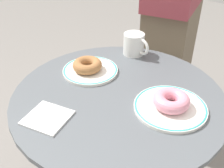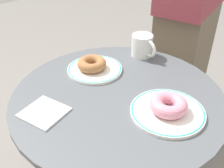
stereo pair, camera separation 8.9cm
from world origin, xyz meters
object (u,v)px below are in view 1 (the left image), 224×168
donut_pink_frosted (171,100)px  coffee_mug (134,44)px  paper_napkin (47,118)px  plate_left (90,70)px  person_figure (174,6)px  cafe_table (118,141)px  donut_cinnamon (87,65)px  plate_right (170,107)px

donut_pink_frosted → coffee_mug: 0.37m
paper_napkin → coffee_mug: bearing=96.1°
plate_left → donut_pink_frosted: size_ratio=1.82×
donut_pink_frosted → plate_left: bearing=-179.1°
plate_left → person_figure: 0.60m
cafe_table → person_figure: size_ratio=0.43×
donut_cinnamon → person_figure: (0.01, 0.60, 0.08)m
plate_left → plate_right: same height
cafe_table → plate_left: size_ratio=3.44×
donut_pink_frosted → paper_napkin: (-0.25, -0.28, -0.03)m
plate_left → paper_napkin: (0.09, -0.27, -0.00)m
cafe_table → plate_right: plate_right is taller
plate_left → paper_napkin: bearing=-71.5°
paper_napkin → person_figure: (-0.09, 0.86, 0.10)m
donut_cinnamon → coffee_mug: coffee_mug is taller
donut_cinnamon → person_figure: 0.60m
plate_left → donut_cinnamon: (-0.01, -0.01, 0.02)m
plate_right → donut_pink_frosted: size_ratio=1.99×
donut_cinnamon → coffee_mug: size_ratio=0.87×
coffee_mug → person_figure: person_figure is taller
person_figure → coffee_mug: bearing=-84.4°
plate_right → donut_pink_frosted: 0.03m
plate_right → person_figure: person_figure is taller
person_figure → plate_right: bearing=-59.8°
donut_cinnamon → donut_pink_frosted: (0.35, 0.01, 0.00)m
cafe_table → plate_left: (-0.17, 0.04, 0.23)m
cafe_table → donut_pink_frosted: bearing=14.7°
paper_napkin → person_figure: size_ratio=0.07×
plate_left → donut_cinnamon: donut_cinnamon is taller
plate_left → coffee_mug: size_ratio=1.64×
donut_cinnamon → coffee_mug: 0.24m
plate_right → donut_cinnamon: donut_cinnamon is taller
donut_pink_frosted → coffee_mug: coffee_mug is taller
plate_right → cafe_table: bearing=-165.3°
coffee_mug → cafe_table: bearing=-63.1°
person_figure → donut_pink_frosted: bearing=-59.8°
plate_left → donut_pink_frosted: bearing=0.9°
cafe_table → plate_right: (0.17, 0.04, 0.23)m
person_figure → cafe_table: bearing=-75.0°
plate_right → paper_napkin: bearing=-132.1°
cafe_table → donut_cinnamon: (-0.18, 0.03, 0.25)m
cafe_table → paper_napkin: paper_napkin is taller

